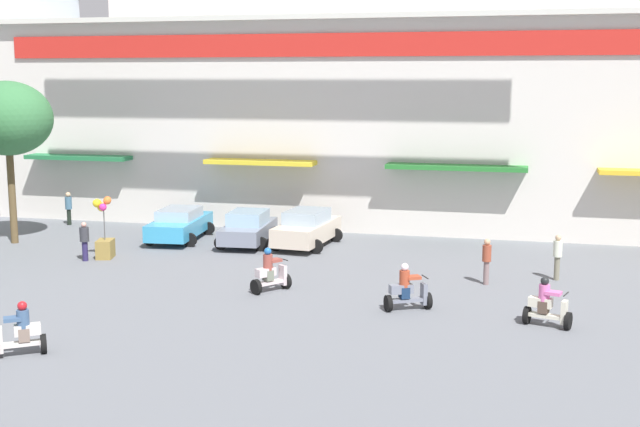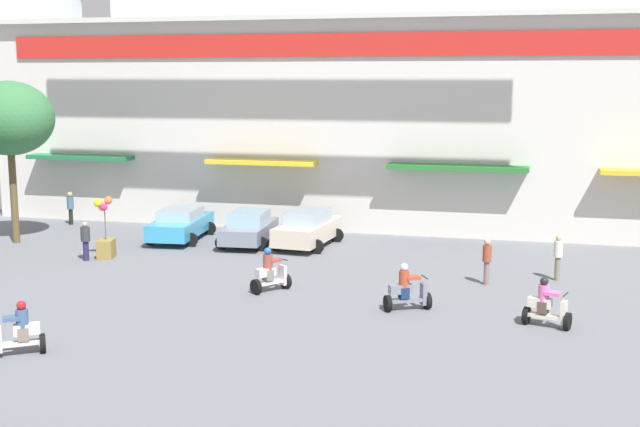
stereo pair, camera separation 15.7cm
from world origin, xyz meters
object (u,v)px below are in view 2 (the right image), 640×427
object	(u,v)px
scooter_rider_7	(19,333)
pedestrian_2	(70,206)
plaza_tree_2	(9,119)
parked_car_2	(308,228)
scooter_rider_1	(270,273)
parked_car_0	(181,224)
pedestrian_3	(487,258)
scooter_rider_0	(547,306)
balloon_vendor_cart	(105,235)
parked_car_1	(249,228)
pedestrian_0	(558,254)
scooter_rider_3	(407,291)
pedestrian_1	(85,239)

from	to	relation	value
scooter_rider_7	pedestrian_2	xyz separation A→B (m)	(-9.08, 17.62, 0.33)
plaza_tree_2	parked_car_2	distance (m)	13.69
scooter_rider_1	scooter_rider_7	xyz separation A→B (m)	(-4.40, -7.83, -0.03)
parked_car_0	pedestrian_3	xyz separation A→B (m)	(13.70, -4.79, 0.21)
scooter_rider_0	balloon_vendor_cart	distance (m)	17.88
parked_car_1	scooter_rider_7	size ratio (longest dim) A/B	2.78
parked_car_1	pedestrian_3	xyz separation A→B (m)	(10.39, -4.56, 0.21)
parked_car_1	pedestrian_3	distance (m)	11.35
pedestrian_0	balloon_vendor_cart	world-z (taller)	balloon_vendor_cart
parked_car_1	scooter_rider_7	world-z (taller)	parked_car_1
balloon_vendor_cart	pedestrian_3	bearing A→B (deg)	-2.37
scooter_rider_3	pedestrian_3	world-z (taller)	pedestrian_3
parked_car_2	plaza_tree_2	bearing A→B (deg)	-169.18
plaza_tree_2	scooter_rider_3	distance (m)	19.90
parked_car_2	pedestrian_3	size ratio (longest dim) A/B	2.66
scooter_rider_1	scooter_rider_7	size ratio (longest dim) A/B	1.05
scooter_rider_3	parked_car_0	bearing A→B (deg)	142.90
pedestrian_2	scooter_rider_7	bearing A→B (deg)	-62.74
plaza_tree_2	scooter_rider_0	xyz separation A→B (m)	(22.46, -7.02, -4.81)
parked_car_0	pedestrian_1	world-z (taller)	pedestrian_1
scooter_rider_0	scooter_rider_7	distance (m)	14.72
plaza_tree_2	scooter_rider_7	size ratio (longest dim) A/B	4.82
scooter_rider_1	pedestrian_3	xyz separation A→B (m)	(7.07, 2.78, 0.31)
scooter_rider_3	scooter_rider_7	xyz separation A→B (m)	(-9.23, -6.73, -0.01)
scooter_rider_7	pedestrian_2	distance (m)	19.83
pedestrian_2	pedestrian_3	bearing A→B (deg)	-18.84
scooter_rider_3	pedestrian_3	distance (m)	4.49
pedestrian_3	balloon_vendor_cart	size ratio (longest dim) A/B	0.66
pedestrian_1	pedestrian_3	size ratio (longest dim) A/B	0.95
pedestrian_0	scooter_rider_1	bearing A→B (deg)	-156.86
plaza_tree_2	scooter_rider_7	bearing A→B (deg)	-55.31
scooter_rider_0	scooter_rider_3	size ratio (longest dim) A/B	0.97
parked_car_2	pedestrian_0	bearing A→B (deg)	-19.18
plaza_tree_2	pedestrian_3	xyz separation A→B (m)	(20.49, -2.43, -4.48)
plaza_tree_2	scooter_rider_1	size ratio (longest dim) A/B	4.58
parked_car_2	balloon_vendor_cart	size ratio (longest dim) A/B	1.75
parked_car_1	parked_car_2	bearing A→B (deg)	6.38
parked_car_1	parked_car_2	world-z (taller)	parked_car_2
scooter_rider_7	pedestrian_0	size ratio (longest dim) A/B	0.88
scooter_rider_0	pedestrian_1	distance (m)	18.19
plaza_tree_2	parked_car_0	distance (m)	8.59
parked_car_0	scooter_rider_0	xyz separation A→B (m)	(15.67, -9.38, -0.12)
parked_car_1	scooter_rider_1	distance (m)	8.06
parked_car_1	scooter_rider_3	bearing A→B (deg)	-45.99
parked_car_1	pedestrian_0	xyz separation A→B (m)	(12.82, -3.28, 0.21)
parked_car_2	pedestrian_2	bearing A→B (deg)	170.35
scooter_rider_7	scooter_rider_3	bearing A→B (deg)	36.10
parked_car_1	pedestrian_1	xyz separation A→B (m)	(-5.24, -4.60, 0.14)
pedestrian_0	scooter_rider_7	bearing A→B (deg)	-139.44
parked_car_1	balloon_vendor_cart	world-z (taller)	balloon_vendor_cart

